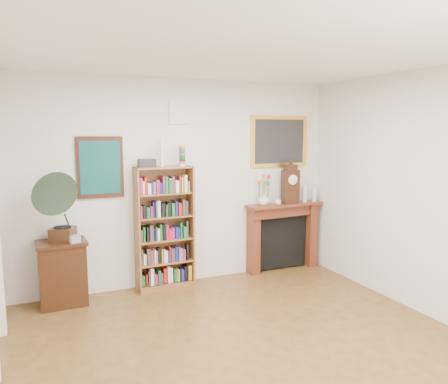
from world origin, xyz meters
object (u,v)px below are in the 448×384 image
(gramophone, at_px, (62,203))
(flower_vase, at_px, (264,199))
(cd_stack, at_px, (74,239))
(bottle_left, at_px, (305,194))
(bookshelf, at_px, (165,221))
(teacup, at_px, (278,202))
(mantel_clock, at_px, (290,185))
(bottle_right, at_px, (314,195))
(fireplace, at_px, (282,231))
(side_cabinet, at_px, (63,273))

(gramophone, distance_m, flower_vase, 2.78)
(cd_stack, distance_m, bottle_left, 3.39)
(cd_stack, relative_size, bottle_left, 0.50)
(bookshelf, bearing_deg, teacup, -4.44)
(cd_stack, distance_m, mantel_clock, 3.14)
(teacup, height_order, bottle_left, bottle_left)
(cd_stack, bearing_deg, bottle_right, 3.19)
(fireplace, distance_m, teacup, 0.51)
(side_cabinet, relative_size, fireplace, 0.64)
(side_cabinet, height_order, flower_vase, flower_vase)
(bookshelf, distance_m, flower_vase, 1.51)
(side_cabinet, distance_m, teacup, 3.08)
(bookshelf, height_order, teacup, bookshelf)
(gramophone, bearing_deg, cd_stack, 24.19)
(flower_vase, xyz_separation_m, bottle_left, (0.71, 0.00, 0.03))
(gramophone, relative_size, bottle_left, 3.56)
(bookshelf, xyz_separation_m, cd_stack, (-1.16, -0.19, -0.08))
(bookshelf, bearing_deg, gramophone, -173.69)
(fireplace, xyz_separation_m, mantel_clock, (0.08, -0.07, 0.71))
(side_cabinet, bearing_deg, mantel_clock, -0.80)
(flower_vase, bearing_deg, fireplace, 8.63)
(gramophone, distance_m, bottle_right, 3.66)
(side_cabinet, distance_m, gramophone, 0.89)
(teacup, bearing_deg, bookshelf, 177.88)
(flower_vase, height_order, bottle_left, bottle_left)
(mantel_clock, height_order, teacup, mantel_clock)
(bookshelf, height_order, fireplace, bookshelf)
(gramophone, bearing_deg, mantel_clock, 26.97)
(mantel_clock, relative_size, flower_vase, 3.36)
(side_cabinet, xyz_separation_m, gramophone, (0.03, -0.12, 0.88))
(side_cabinet, xyz_separation_m, bottle_right, (3.68, 0.08, 0.74))
(teacup, distance_m, bottle_right, 0.69)
(flower_vase, bearing_deg, teacup, -19.61)
(teacup, bearing_deg, mantel_clock, 13.49)
(cd_stack, bearing_deg, bookshelf, 9.39)
(fireplace, xyz_separation_m, gramophone, (-3.13, -0.26, 0.68))
(bookshelf, xyz_separation_m, teacup, (1.70, -0.06, 0.15))
(bottle_right, bearing_deg, teacup, -174.32)
(bottle_right, bearing_deg, flower_vase, 179.73)
(mantel_clock, relative_size, teacup, 6.23)
(fireplace, distance_m, mantel_clock, 0.72)
(bookshelf, distance_m, cd_stack, 1.18)
(bottle_left, height_order, bottle_right, bottle_left)
(side_cabinet, distance_m, bottle_right, 3.76)
(mantel_clock, bearing_deg, teacup, -167.39)
(teacup, bearing_deg, flower_vase, 160.39)
(mantel_clock, xyz_separation_m, bottle_right, (0.44, 0.01, -0.18))
(side_cabinet, height_order, bottle_right, bottle_right)
(teacup, xyz_separation_m, bottle_left, (0.51, 0.08, 0.08))
(teacup, bearing_deg, cd_stack, -177.40)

